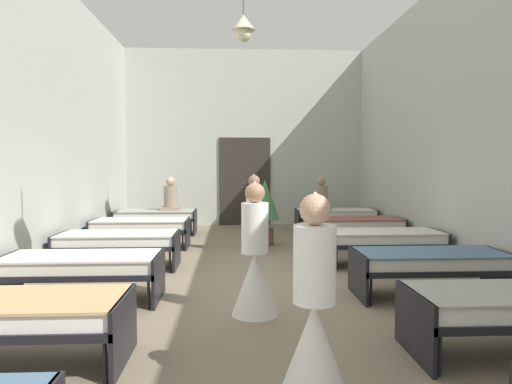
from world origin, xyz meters
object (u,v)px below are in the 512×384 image
at_px(bed_left_row_2, 81,266).
at_px(patient_seated_secondary, 171,198).
at_px(bed_left_row_3, 118,241).
at_px(potted_plant, 265,204).
at_px(bed_right_row_3, 384,239).
at_px(bed_right_row_5, 335,215).
at_px(bed_right_row_4, 355,225).
at_px(bed_left_row_5, 156,216).
at_px(bed_left_row_1, 10,314).
at_px(bed_left_row_4, 141,226).
at_px(nurse_mid_aisle, 314,327).
at_px(bed_right_row_2, 430,262).
at_px(patient_seated_primary, 321,197).
at_px(nurse_far_aisle, 254,225).
at_px(nurse_near_aisle, 255,268).

height_order(bed_left_row_2, patient_seated_secondary, patient_seated_secondary).
distance_m(bed_left_row_3, potted_plant, 3.24).
xyz_separation_m(bed_left_row_3, patient_seated_secondary, (0.35, 3.61, 0.43)).
bearing_deg(bed_right_row_3, bed_right_row_5, 90.00).
distance_m(bed_right_row_4, bed_left_row_5, 4.70).
height_order(bed_left_row_1, bed_right_row_5, same).
relative_size(bed_left_row_3, bed_right_row_3, 1.00).
distance_m(bed_left_row_4, nurse_mid_aisle, 6.52).
bearing_deg(potted_plant, bed_right_row_2, -64.29).
distance_m(bed_right_row_4, bed_right_row_5, 1.80).
relative_size(bed_left_row_1, bed_left_row_3, 1.00).
xyz_separation_m(bed_right_row_2, patient_seated_primary, (-0.35, 5.40, 0.43)).
bearing_deg(bed_left_row_2, patient_seated_secondary, 86.30).
xyz_separation_m(bed_right_row_2, bed_left_row_5, (-4.34, 5.39, 0.00)).
height_order(bed_left_row_4, patient_seated_primary, patient_seated_primary).
height_order(bed_left_row_5, patient_seated_secondary, patient_seated_secondary).
bearing_deg(bed_left_row_5, patient_seated_secondary, 3.31).
xyz_separation_m(bed_left_row_1, bed_right_row_3, (4.34, 3.59, 0.00)).
bearing_deg(bed_right_row_5, patient_seated_primary, 178.89).
xyz_separation_m(nurse_mid_aisle, patient_seated_primary, (1.57, 7.86, 0.34)).
distance_m(bed_right_row_2, bed_right_row_5, 5.39).
height_order(patient_seated_primary, potted_plant, patient_seated_primary).
xyz_separation_m(bed_right_row_3, nurse_far_aisle, (-2.10, 1.16, 0.09)).
height_order(bed_left_row_5, nurse_near_aisle, nurse_near_aisle).
relative_size(bed_right_row_2, bed_left_row_3, 1.00).
relative_size(bed_left_row_2, bed_right_row_2, 1.00).
distance_m(bed_right_row_3, bed_left_row_5, 5.63).
height_order(bed_right_row_2, nurse_mid_aisle, nurse_mid_aisle).
height_order(bed_left_row_2, bed_right_row_2, same).
bearing_deg(patient_seated_primary, bed_left_row_2, -126.46).
bearing_deg(nurse_mid_aisle, bed_left_row_4, 14.08).
bearing_deg(bed_right_row_2, nurse_near_aisle, -165.21).
distance_m(nurse_near_aisle, nurse_mid_aisle, 1.89).
bearing_deg(bed_right_row_2, bed_left_row_3, 157.50).
relative_size(bed_left_row_4, patient_seated_primary, 2.38).
bearing_deg(potted_plant, bed_right_row_3, -47.65).
bearing_deg(nurse_far_aisle, nurse_mid_aisle, -138.25).
relative_size(bed_left_row_3, nurse_far_aisle, 1.28).
bearing_deg(bed_right_row_4, bed_right_row_5, 90.00).
distance_m(bed_right_row_3, bed_right_row_4, 1.80).
relative_size(bed_right_row_2, nurse_mid_aisle, 1.28).
distance_m(bed_right_row_2, nurse_far_aisle, 3.63).
relative_size(bed_left_row_2, bed_left_row_5, 1.00).
height_order(bed_right_row_4, bed_left_row_5, same).
bearing_deg(bed_right_row_4, bed_right_row_2, -90.00).
bearing_deg(bed_right_row_2, nurse_far_aisle, 125.33).
distance_m(bed_left_row_3, bed_right_row_5, 5.63).
distance_m(bed_right_row_3, potted_plant, 2.75).
bearing_deg(bed_right_row_2, bed_left_row_5, 128.82).
bearing_deg(nurse_mid_aisle, bed_left_row_5, 9.43).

